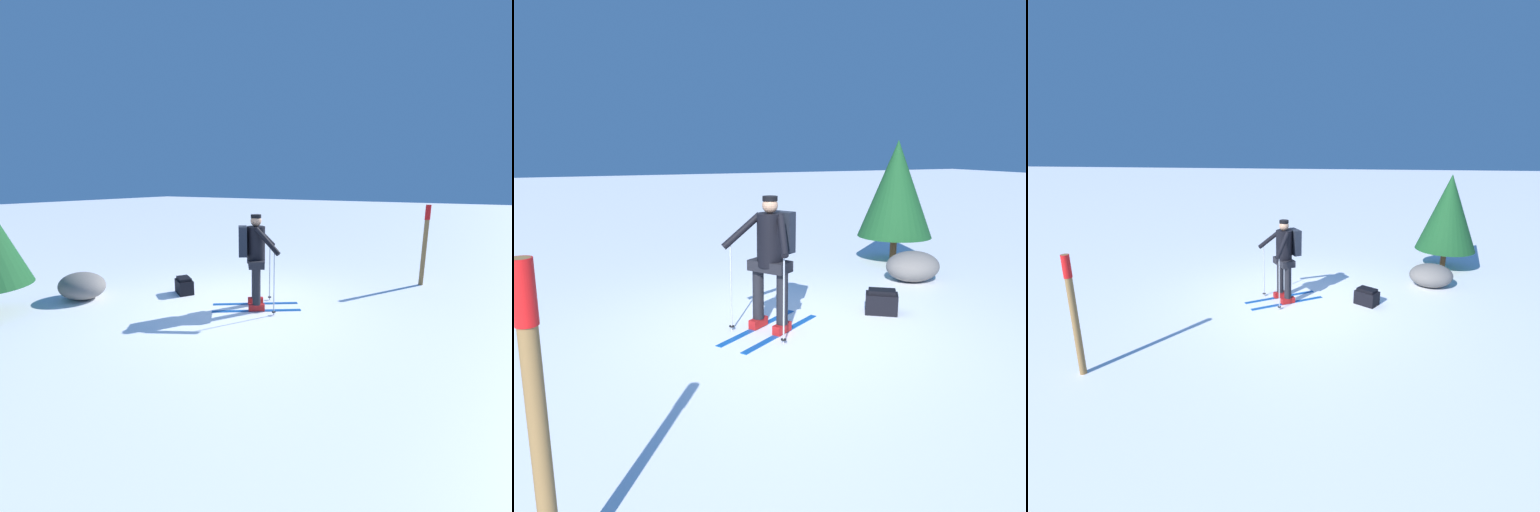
{
  "view_description": "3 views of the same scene",
  "coord_description": "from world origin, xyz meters",
  "views": [
    {
      "loc": [
        3.33,
        -5.4,
        2.35
      ],
      "look_at": [
        0.29,
        0.04,
        1.01
      ],
      "focal_mm": 24.0,
      "sensor_mm": 36.0,
      "label": 1
    },
    {
      "loc": [
        2.76,
        5.82,
        2.37
      ],
      "look_at": [
        0.29,
        0.04,
        1.01
      ],
      "focal_mm": 35.0,
      "sensor_mm": 36.0,
      "label": 2
    },
    {
      "loc": [
        -0.72,
        8.1,
        3.4
      ],
      "look_at": [
        0.29,
        0.04,
        1.01
      ],
      "focal_mm": 28.0,
      "sensor_mm": 36.0,
      "label": 3
    }
  ],
  "objects": [
    {
      "name": "rock_boulder",
      "position": [
        -3.09,
        -1.26,
        0.27
      ],
      "size": [
        1.0,
        0.85,
        0.55
      ],
      "primitive_type": "ellipsoid",
      "color": "slate",
      "rests_on": "ground_plane"
    },
    {
      "name": "trail_marker",
      "position": [
        2.94,
        3.24,
        1.08
      ],
      "size": [
        0.11,
        0.11,
        1.87
      ],
      "color": "olive",
      "rests_on": "ground_plane"
    },
    {
      "name": "dropped_backpack",
      "position": [
        -1.49,
        0.04,
        0.17
      ],
      "size": [
        0.55,
        0.51,
        0.36
      ],
      "color": "black",
      "rests_on": "ground_plane"
    },
    {
      "name": "ground_plane",
      "position": [
        0.0,
        0.0,
        0.0
      ],
      "size": [
        80.0,
        80.0,
        0.0
      ],
      "primitive_type": "plane",
      "color": "white"
    },
    {
      "name": "skier",
      "position": [
        0.26,
        0.03,
        1.04
      ],
      "size": [
        1.66,
        1.29,
        1.79
      ],
      "color": "#144C9E",
      "rests_on": "ground_plane"
    },
    {
      "name": "pine_tree",
      "position": [
        -3.71,
        -2.67,
        1.55
      ],
      "size": [
        1.53,
        1.53,
        2.54
      ],
      "color": "#4C331E",
      "rests_on": "ground_plane"
    }
  ]
}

